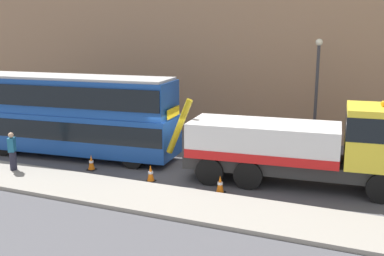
{
  "coord_description": "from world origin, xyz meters",
  "views": [
    {
      "loc": [
        8.3,
        -18.48,
        6.32
      ],
      "look_at": [
        0.54,
        -0.29,
        2.0
      ],
      "focal_mm": 42.63,
      "sensor_mm": 36.0,
      "label": 1
    }
  ],
  "objects_px": {
    "traffic_cone_midway": "(151,174)",
    "recovery_tow_truck": "(308,144)",
    "double_decker_bus": "(70,112)",
    "traffic_cone_near_bus": "(91,163)",
    "traffic_cone_near_truck": "(220,185)",
    "pedestrian_onlooker": "(12,152)",
    "street_lamp": "(317,85)"
  },
  "relations": [
    {
      "from": "double_decker_bus",
      "to": "street_lamp",
      "type": "xyz_separation_m",
      "value": [
        11.14,
        5.91,
        1.24
      ]
    },
    {
      "from": "traffic_cone_near_bus",
      "to": "traffic_cone_midway",
      "type": "xyz_separation_m",
      "value": [
        3.25,
        -0.35,
        0.0
      ]
    },
    {
      "from": "double_decker_bus",
      "to": "pedestrian_onlooker",
      "type": "height_order",
      "value": "double_decker_bus"
    },
    {
      "from": "recovery_tow_truck",
      "to": "street_lamp",
      "type": "distance_m",
      "value": 6.14
    },
    {
      "from": "pedestrian_onlooker",
      "to": "street_lamp",
      "type": "distance_m",
      "value": 15.16
    },
    {
      "from": "pedestrian_onlooker",
      "to": "double_decker_bus",
      "type": "bearing_deg",
      "value": 53.56
    },
    {
      "from": "double_decker_bus",
      "to": "traffic_cone_midway",
      "type": "xyz_separation_m",
      "value": [
        5.61,
        -2.01,
        -1.89
      ]
    },
    {
      "from": "recovery_tow_truck",
      "to": "double_decker_bus",
      "type": "xyz_separation_m",
      "value": [
        -11.71,
        -0.04,
        0.47
      ]
    },
    {
      "from": "double_decker_bus",
      "to": "traffic_cone_near_bus",
      "type": "xyz_separation_m",
      "value": [
        2.36,
        -1.66,
        -1.89
      ]
    },
    {
      "from": "recovery_tow_truck",
      "to": "traffic_cone_near_truck",
      "type": "height_order",
      "value": "recovery_tow_truck"
    },
    {
      "from": "traffic_cone_midway",
      "to": "traffic_cone_near_bus",
      "type": "bearing_deg",
      "value": 173.81
    },
    {
      "from": "pedestrian_onlooker",
      "to": "street_lamp",
      "type": "relative_size",
      "value": 0.29
    },
    {
      "from": "double_decker_bus",
      "to": "traffic_cone_near_truck",
      "type": "height_order",
      "value": "double_decker_bus"
    },
    {
      "from": "traffic_cone_midway",
      "to": "recovery_tow_truck",
      "type": "bearing_deg",
      "value": 18.65
    },
    {
      "from": "traffic_cone_midway",
      "to": "double_decker_bus",
      "type": "bearing_deg",
      "value": 160.25
    },
    {
      "from": "double_decker_bus",
      "to": "traffic_cone_near_truck",
      "type": "xyz_separation_m",
      "value": [
        8.77,
        -2.16,
        -1.89
      ]
    },
    {
      "from": "traffic_cone_near_bus",
      "to": "traffic_cone_midway",
      "type": "height_order",
      "value": "same"
    },
    {
      "from": "traffic_cone_midway",
      "to": "street_lamp",
      "type": "bearing_deg",
      "value": 55.1
    },
    {
      "from": "double_decker_bus",
      "to": "traffic_cone_near_truck",
      "type": "relative_size",
      "value": 15.54
    },
    {
      "from": "double_decker_bus",
      "to": "traffic_cone_midway",
      "type": "distance_m",
      "value": 6.25
    },
    {
      "from": "street_lamp",
      "to": "traffic_cone_near_truck",
      "type": "bearing_deg",
      "value": -106.38
    },
    {
      "from": "double_decker_bus",
      "to": "traffic_cone_midway",
      "type": "bearing_deg",
      "value": -25.07
    },
    {
      "from": "traffic_cone_near_bus",
      "to": "recovery_tow_truck",
      "type": "bearing_deg",
      "value": 10.34
    },
    {
      "from": "recovery_tow_truck",
      "to": "traffic_cone_midway",
      "type": "xyz_separation_m",
      "value": [
        -6.1,
        -2.06,
        -1.42
      ]
    },
    {
      "from": "recovery_tow_truck",
      "to": "pedestrian_onlooker",
      "type": "xyz_separation_m",
      "value": [
        -12.28,
        -3.44,
        -0.77
      ]
    },
    {
      "from": "traffic_cone_near_truck",
      "to": "traffic_cone_near_bus",
      "type": "bearing_deg",
      "value": 175.58
    },
    {
      "from": "traffic_cone_near_truck",
      "to": "recovery_tow_truck",
      "type": "bearing_deg",
      "value": 36.8
    },
    {
      "from": "traffic_cone_near_bus",
      "to": "traffic_cone_near_truck",
      "type": "xyz_separation_m",
      "value": [
        6.41,
        -0.49,
        0.0
      ]
    },
    {
      "from": "recovery_tow_truck",
      "to": "street_lamp",
      "type": "bearing_deg",
      "value": 90.26
    },
    {
      "from": "double_decker_bus",
      "to": "traffic_cone_near_truck",
      "type": "distance_m",
      "value": 9.23
    },
    {
      "from": "recovery_tow_truck",
      "to": "double_decker_bus",
      "type": "distance_m",
      "value": 11.72
    },
    {
      "from": "pedestrian_onlooker",
      "to": "traffic_cone_near_truck",
      "type": "height_order",
      "value": "pedestrian_onlooker"
    }
  ]
}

